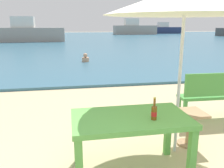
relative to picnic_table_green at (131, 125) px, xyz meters
The scene contains 10 objects.
sea_water 29.23m from the picnic_table_green, 89.30° to the left, with size 120.00×50.00×0.08m, color #386B84.
picnic_table_green is the anchor object (origin of this frame).
beer_bottle_amber 0.34m from the picnic_table_green, 30.32° to the right, with size 0.07×0.07×0.26m.
patio_umbrella 1.71m from the picnic_table_green, 26.33° to the left, with size 2.10×2.10×2.30m.
side_table_wood 1.24m from the picnic_table_green, 26.81° to the left, with size 0.44×0.44×0.54m.
bench_green_right 2.44m from the picnic_table_green, 35.43° to the left, with size 1.21×0.40×0.95m.
swimmer_person 8.86m from the picnic_table_green, 89.43° to the left, with size 0.34×0.34×0.41m.
boat_tanker 47.05m from the picnic_table_green, 66.85° to the left, with size 6.06×1.65×2.20m.
boat_cargo_ship 41.66m from the picnic_table_green, 74.33° to the left, with size 7.72×2.11×2.81m.
boat_sailboat 24.27m from the picnic_table_green, 101.03° to the left, with size 6.99×1.91×2.54m.
Camera 1 is at (-1.05, -1.78, 1.82)m, focal length 37.95 mm.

